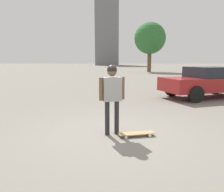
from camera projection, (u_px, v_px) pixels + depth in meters
The scene contains 6 objects.
ground_plane at pixel (112, 134), 5.30m from camera, with size 220.00×220.00×0.00m, color gray.
person at pixel (112, 91), 5.13m from camera, with size 0.61×0.32×1.67m.
skateboard at pixel (136, 133), 5.15m from camera, with size 0.88×0.40×0.08m.
car_parked_near at pixel (208, 81), 10.39m from camera, with size 4.76×3.03×1.47m.
building_block_distant at pixel (107, 31), 78.97m from camera, with size 8.12×11.49×24.29m.
tree_distant at pixel (150, 38), 32.87m from camera, with size 4.73×4.73×7.43m.
Camera 1 is at (-0.08, -5.08, 1.78)m, focal length 35.00 mm.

